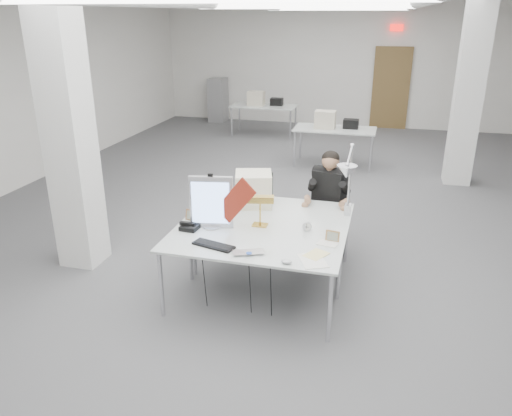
{
  "coord_description": "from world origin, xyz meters",
  "views": [
    {
      "loc": [
        1.19,
        -6.86,
        2.89
      ],
      "look_at": [
        -0.1,
        -2.0,
        0.92
      ],
      "focal_mm": 35.0,
      "sensor_mm": 36.0,
      "label": 1
    }
  ],
  "objects_px": {
    "monitor": "(211,202)",
    "desk_phone": "(190,228)",
    "desk_main": "(252,243)",
    "bankers_lamp": "(260,212)",
    "seated_person": "(329,186)",
    "laptop": "(249,255)",
    "architect_lamp": "(348,184)",
    "office_chair": "(328,208)",
    "beige_monitor": "(254,189)"
  },
  "relations": [
    {
      "from": "monitor",
      "to": "desk_phone",
      "type": "relative_size",
      "value": 3.16
    },
    {
      "from": "desk_main",
      "to": "bankers_lamp",
      "type": "bearing_deg",
      "value": 93.91
    },
    {
      "from": "seated_person",
      "to": "desk_main",
      "type": "bearing_deg",
      "value": -96.08
    },
    {
      "from": "monitor",
      "to": "laptop",
      "type": "height_order",
      "value": "monitor"
    },
    {
      "from": "architect_lamp",
      "to": "office_chair",
      "type": "bearing_deg",
      "value": 130.43
    },
    {
      "from": "desk_phone",
      "to": "beige_monitor",
      "type": "bearing_deg",
      "value": 66.68
    },
    {
      "from": "bankers_lamp",
      "to": "architect_lamp",
      "type": "bearing_deg",
      "value": 7.61
    },
    {
      "from": "bankers_lamp",
      "to": "architect_lamp",
      "type": "height_order",
      "value": "architect_lamp"
    },
    {
      "from": "desk_phone",
      "to": "beige_monitor",
      "type": "relative_size",
      "value": 0.43
    },
    {
      "from": "office_chair",
      "to": "monitor",
      "type": "relative_size",
      "value": 2.09
    },
    {
      "from": "seated_person",
      "to": "architect_lamp",
      "type": "relative_size",
      "value": 1.09
    },
    {
      "from": "bankers_lamp",
      "to": "architect_lamp",
      "type": "xyz_separation_m",
      "value": [
        0.88,
        0.32,
        0.29
      ]
    },
    {
      "from": "monitor",
      "to": "desk_phone",
      "type": "bearing_deg",
      "value": -159.84
    },
    {
      "from": "seated_person",
      "to": "monitor",
      "type": "relative_size",
      "value": 1.72
    },
    {
      "from": "monitor",
      "to": "seated_person",
      "type": "bearing_deg",
      "value": 38.66
    },
    {
      "from": "desk_main",
      "to": "monitor",
      "type": "relative_size",
      "value": 3.17
    },
    {
      "from": "desk_main",
      "to": "architect_lamp",
      "type": "relative_size",
      "value": 2.01
    },
    {
      "from": "desk_main",
      "to": "monitor",
      "type": "distance_m",
      "value": 0.65
    },
    {
      "from": "seated_person",
      "to": "beige_monitor",
      "type": "distance_m",
      "value": 0.97
    },
    {
      "from": "beige_monitor",
      "to": "seated_person",
      "type": "bearing_deg",
      "value": 15.51
    },
    {
      "from": "seated_person",
      "to": "desk_phone",
      "type": "distance_m",
      "value": 1.9
    },
    {
      "from": "office_chair",
      "to": "laptop",
      "type": "relative_size",
      "value": 3.99
    },
    {
      "from": "desk_main",
      "to": "desk_phone",
      "type": "distance_m",
      "value": 0.74
    },
    {
      "from": "laptop",
      "to": "beige_monitor",
      "type": "xyz_separation_m",
      "value": [
        -0.31,
        1.31,
        0.19
      ]
    },
    {
      "from": "architect_lamp",
      "to": "bankers_lamp",
      "type": "bearing_deg",
      "value": -138.19
    },
    {
      "from": "beige_monitor",
      "to": "desk_main",
      "type": "bearing_deg",
      "value": -91.25
    },
    {
      "from": "bankers_lamp",
      "to": "seated_person",
      "type": "bearing_deg",
      "value": 48.63
    },
    {
      "from": "monitor",
      "to": "bankers_lamp",
      "type": "height_order",
      "value": "monitor"
    },
    {
      "from": "seated_person",
      "to": "bankers_lamp",
      "type": "xyz_separation_m",
      "value": [
        -0.6,
        -1.09,
        0.02
      ]
    },
    {
      "from": "office_chair",
      "to": "laptop",
      "type": "distance_m",
      "value": 1.94
    },
    {
      "from": "laptop",
      "to": "monitor",
      "type": "bearing_deg",
      "value": 113.35
    },
    {
      "from": "desk_main",
      "to": "architect_lamp",
      "type": "bearing_deg",
      "value": 41.18
    },
    {
      "from": "laptop",
      "to": "desk_phone",
      "type": "relative_size",
      "value": 1.65
    },
    {
      "from": "monitor",
      "to": "office_chair",
      "type": "bearing_deg",
      "value": 39.76
    },
    {
      "from": "monitor",
      "to": "architect_lamp",
      "type": "height_order",
      "value": "architect_lamp"
    },
    {
      "from": "monitor",
      "to": "desk_main",
      "type": "bearing_deg",
      "value": -36.72
    },
    {
      "from": "desk_main",
      "to": "bankers_lamp",
      "type": "xyz_separation_m",
      "value": [
        -0.03,
        0.42,
        0.17
      ]
    },
    {
      "from": "beige_monitor",
      "to": "architect_lamp",
      "type": "bearing_deg",
      "value": -29.15
    },
    {
      "from": "desk_main",
      "to": "bankers_lamp",
      "type": "height_order",
      "value": "bankers_lamp"
    },
    {
      "from": "desk_main",
      "to": "bankers_lamp",
      "type": "distance_m",
      "value": 0.45
    },
    {
      "from": "laptop",
      "to": "architect_lamp",
      "type": "xyz_separation_m",
      "value": [
        0.8,
        1.05,
        0.44
      ]
    },
    {
      "from": "seated_person",
      "to": "beige_monitor",
      "type": "xyz_separation_m",
      "value": [
        -0.83,
        -0.5,
        0.05
      ]
    },
    {
      "from": "monitor",
      "to": "bankers_lamp",
      "type": "relative_size",
      "value": 1.76
    },
    {
      "from": "desk_main",
      "to": "seated_person",
      "type": "bearing_deg",
      "value": 69.34
    },
    {
      "from": "desk_phone",
      "to": "monitor",
      "type": "bearing_deg",
      "value": 35.22
    },
    {
      "from": "laptop",
      "to": "beige_monitor",
      "type": "height_order",
      "value": "beige_monitor"
    },
    {
      "from": "monitor",
      "to": "beige_monitor",
      "type": "bearing_deg",
      "value": 60.74
    },
    {
      "from": "office_chair",
      "to": "beige_monitor",
      "type": "bearing_deg",
      "value": -131.74
    },
    {
      "from": "desk_main",
      "to": "seated_person",
      "type": "relative_size",
      "value": 1.84
    },
    {
      "from": "seated_person",
      "to": "laptop",
      "type": "distance_m",
      "value": 1.89
    }
  ]
}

